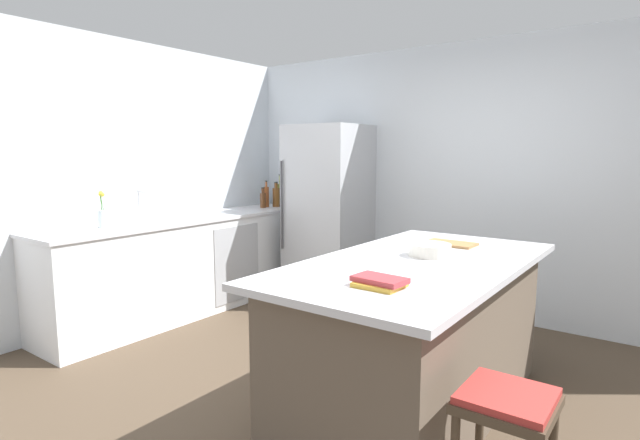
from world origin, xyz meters
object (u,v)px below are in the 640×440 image
at_px(cookbook_stack, 380,282).
at_px(mixing_bowl, 430,250).
at_px(flower_vase, 103,216).
at_px(whiskey_bottle, 276,196).
at_px(cutting_board, 450,244).
at_px(bar_stool, 506,419).
at_px(kitchen_island, 415,334).
at_px(vinegar_bottle, 266,196).
at_px(refrigerator, 328,213).
at_px(olive_oil_bottle, 280,193).
at_px(syrup_bottle, 263,200).
at_px(sink_faucet, 140,205).

relative_size(cookbook_stack, mixing_bowl, 1.01).
xyz_separation_m(flower_vase, mixing_bowl, (2.68, 0.60, -0.07)).
xyz_separation_m(whiskey_bottle, cutting_board, (2.55, -1.06, -0.12)).
relative_size(bar_stool, flower_vase, 2.02).
height_order(kitchen_island, vinegar_bottle, vinegar_bottle).
bearing_deg(cookbook_stack, bar_stool, -9.24).
relative_size(refrigerator, mixing_bowl, 7.15).
height_order(flower_vase, vinegar_bottle, flower_vase).
bearing_deg(olive_oil_bottle, vinegar_bottle, -107.00).
relative_size(flower_vase, olive_oil_bottle, 0.84).
height_order(bar_stool, flower_vase, flower_vase).
distance_m(refrigerator, vinegar_bottle, 0.86).
bearing_deg(flower_vase, olive_oil_bottle, 88.00).
bearing_deg(bar_stool, vinegar_bottle, 145.65).
distance_m(syrup_bottle, cutting_board, 2.74).
bearing_deg(olive_oil_bottle, flower_vase, -92.00).
bearing_deg(cutting_board, sink_faucet, -166.01).
distance_m(cookbook_stack, cutting_board, 1.26).
relative_size(whiskey_bottle, syrup_bottle, 1.23).
bearing_deg(cutting_board, kitchen_island, -86.56).
xyz_separation_m(cookbook_stack, mixing_bowl, (-0.10, 0.81, 0.01)).
distance_m(olive_oil_bottle, cutting_board, 2.82).
bearing_deg(whiskey_bottle, kitchen_island, -32.83).
relative_size(kitchen_island, vinegar_bottle, 6.94).
xyz_separation_m(bar_stool, cookbook_stack, (-0.64, 0.10, 0.44)).
xyz_separation_m(flower_vase, whiskey_bottle, (0.10, 2.10, 0.02)).
relative_size(mixing_bowl, cutting_board, 0.76).
xyz_separation_m(kitchen_island, flower_vase, (-2.68, -0.43, 0.57)).
bearing_deg(bar_stool, flower_vase, 174.72).
bearing_deg(mixing_bowl, flower_vase, -167.42).
height_order(syrup_bottle, mixing_bowl, syrup_bottle).
bearing_deg(whiskey_bottle, refrigerator, -3.11).
height_order(kitchen_island, cutting_board, cutting_board).
bearing_deg(bar_stool, syrup_bottle, 146.47).
bearing_deg(whiskey_bottle, flower_vase, -92.65).
relative_size(bar_stool, sink_faucet, 2.10).
height_order(bar_stool, cutting_board, cutting_board).
xyz_separation_m(bar_stool, vinegar_bottle, (-3.41, 2.33, 0.55)).
bearing_deg(mixing_bowl, whiskey_bottle, 149.89).
relative_size(flower_vase, whiskey_bottle, 1.08).
bearing_deg(mixing_bowl, cutting_board, 95.26).
bearing_deg(flower_vase, cookbook_stack, -4.36).
xyz_separation_m(kitchen_island, cookbook_stack, (0.11, -0.64, 0.48)).
bearing_deg(whiskey_bottle, mixing_bowl, -30.11).
bearing_deg(kitchen_island, vinegar_bottle, 149.26).
bearing_deg(flower_vase, bar_stool, -5.28).
xyz_separation_m(olive_oil_bottle, vinegar_bottle, (-0.06, -0.18, -0.02)).
bearing_deg(sink_faucet, vinegar_bottle, 88.65).
height_order(kitchen_island, refrigerator, refrigerator).
bearing_deg(cookbook_stack, sink_faucet, 168.20).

